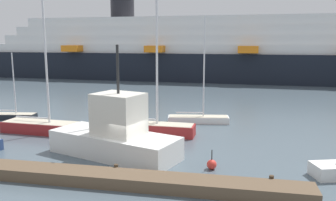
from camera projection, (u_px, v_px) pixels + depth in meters
ground_plane at (131, 161)px, 22.23m from camera, size 600.00×600.00×0.00m
dock_pier at (111, 178)px, 18.67m from camera, size 20.84×1.83×0.78m
sailboat_0 at (151, 126)px, 28.48m from camera, size 7.26×1.84×12.67m
sailboat_1 at (198, 118)px, 32.52m from camera, size 5.75×2.20×9.68m
sailboat_2 at (13, 116)px, 34.04m from camera, size 4.56×1.87×6.44m
sailboat_3 at (44, 126)px, 29.01m from camera, size 7.14×2.32×11.99m
fishing_boat_0 at (116, 135)px, 23.06m from camera, size 9.39×5.87×7.32m
channel_buoy_1 at (212, 164)px, 20.84m from camera, size 0.59×0.59×1.20m
cruise_ship at (205, 52)px, 68.02m from camera, size 94.54×17.87×16.65m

